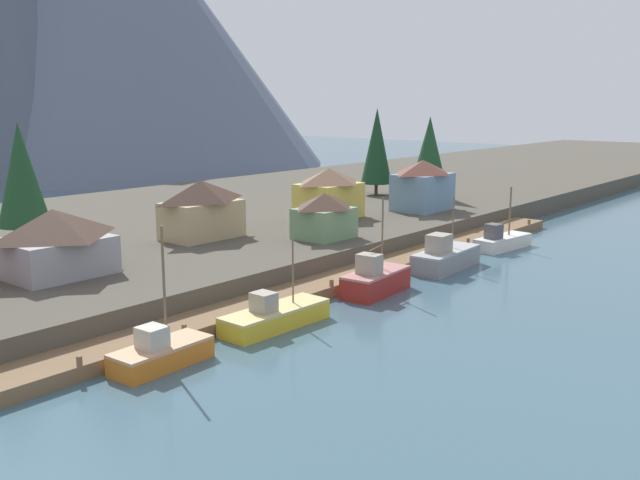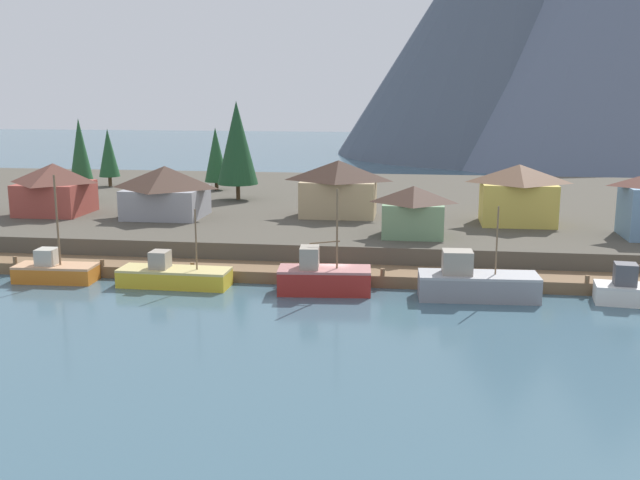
% 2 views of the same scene
% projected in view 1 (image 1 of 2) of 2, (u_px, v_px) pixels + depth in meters
% --- Properties ---
extents(ground_plane, '(400.00, 400.00, 1.00)m').
position_uv_depth(ground_plane, '(211.00, 262.00, 76.58)').
color(ground_plane, '#3D5B6B').
extents(dock, '(80.00, 4.00, 1.60)m').
position_uv_depth(dock, '(344.00, 280.00, 65.06)').
color(dock, brown).
rests_on(dock, ground_plane).
extents(shoreline_bank, '(400.00, 56.00, 2.50)m').
position_uv_depth(shoreline_bank, '(142.00, 233.00, 83.79)').
color(shoreline_bank, '#4C473D').
rests_on(shoreline_bank, ground_plane).
extents(mountain_central_peak, '(113.02, 113.02, 78.52)m').
position_uv_depth(mountain_central_peak, '(96.00, 7.00, 179.08)').
color(mountain_central_peak, slate).
rests_on(mountain_central_peak, ground_plane).
extents(fishing_boat_orange, '(6.78, 2.91, 9.01)m').
position_uv_depth(fishing_boat_orange, '(161.00, 353.00, 45.11)').
color(fishing_boat_orange, '#CC6B1E').
rests_on(fishing_boat_orange, ground_plane).
extents(fishing_boat_yellow, '(9.15, 3.05, 6.46)m').
position_uv_depth(fishing_boat_yellow, '(275.00, 316.00, 52.88)').
color(fishing_boat_yellow, gold).
rests_on(fishing_boat_yellow, ground_plane).
extents(fishing_boat_red, '(7.52, 3.56, 8.33)m').
position_uv_depth(fishing_boat_red, '(375.00, 280.00, 62.00)').
color(fishing_boat_red, maroon).
rests_on(fishing_boat_red, ground_plane).
extents(fishing_boat_grey, '(9.26, 3.62, 7.25)m').
position_uv_depth(fishing_boat_grey, '(445.00, 257.00, 70.91)').
color(fishing_boat_grey, gray).
rests_on(fishing_boat_grey, ground_plane).
extents(fishing_boat_white, '(8.34, 3.52, 6.95)m').
position_uv_depth(fishing_boat_white, '(502.00, 241.00, 80.64)').
color(fishing_boat_white, silver).
rests_on(fishing_boat_white, ground_plane).
extents(house_grey, '(8.32, 7.21, 5.44)m').
position_uv_depth(house_grey, '(54.00, 241.00, 58.17)').
color(house_grey, gray).
rests_on(house_grey, shoreline_bank).
extents(house_yellow, '(7.58, 5.87, 6.03)m').
position_uv_depth(house_yellow, '(329.00, 193.00, 86.19)').
color(house_yellow, gold).
rests_on(house_yellow, shoreline_bank).
extents(house_blue, '(7.85, 5.64, 6.47)m').
position_uv_depth(house_blue, '(423.00, 185.00, 92.17)').
color(house_blue, '#6689A8').
rests_on(house_blue, shoreline_bank).
extents(house_green, '(5.83, 4.85, 4.69)m').
position_uv_depth(house_green, '(324.00, 215.00, 73.63)').
color(house_green, '#6B8E66').
rests_on(house_green, shoreline_bank).
extents(house_tan, '(8.28, 5.18, 6.01)m').
position_uv_depth(house_tan, '(201.00, 209.00, 73.55)').
color(house_tan, tan).
rests_on(house_tan, shoreline_bank).
extents(conifer_near_left, '(4.99, 4.99, 12.02)m').
position_uv_depth(conifer_near_left, '(21.00, 175.00, 69.07)').
color(conifer_near_left, '#4C3823').
rests_on(conifer_near_left, shoreline_bank).
extents(conifer_near_right, '(4.62, 4.62, 12.88)m').
position_uv_depth(conifer_near_right, '(377.00, 146.00, 106.03)').
color(conifer_near_right, '#4C3823').
rests_on(conifer_near_right, shoreline_bank).
extents(conifer_mid_right, '(5.12, 5.12, 11.73)m').
position_uv_depth(conifer_mid_right, '(429.00, 151.00, 102.99)').
color(conifer_mid_right, '#4C3823').
rests_on(conifer_mid_right, shoreline_bank).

